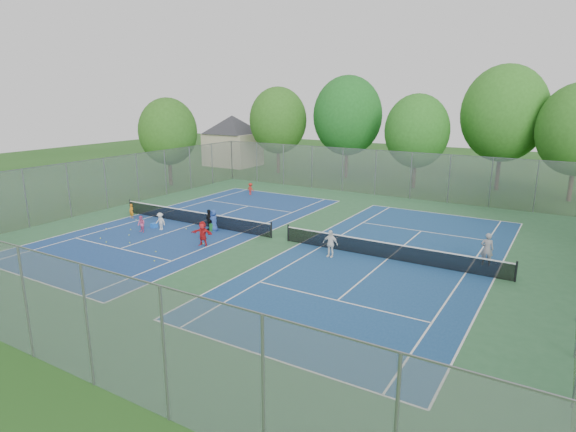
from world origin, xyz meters
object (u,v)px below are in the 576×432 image
at_px(net_left, 194,218).
at_px(ball_hopper, 212,227).
at_px(instructor, 487,249).
at_px(net_right, 388,251).
at_px(ball_crate, 154,226).

height_order(net_left, ball_hopper, net_left).
bearing_deg(instructor, net_right, 10.42).
relative_size(net_right, ball_crate, 35.75).
xyz_separation_m(net_left, ball_hopper, (2.17, -0.68, -0.20)).
relative_size(ball_crate, ball_hopper, 0.71).
relative_size(net_right, ball_hopper, 25.27).
bearing_deg(net_left, net_right, 0.00).
distance_m(net_left, instructor, 18.84).
height_order(net_right, instructor, instructor).
bearing_deg(instructor, net_left, -4.47).
distance_m(net_right, ball_hopper, 11.85).
distance_m(net_left, net_right, 14.00).
height_order(ball_hopper, instructor, instructor).
height_order(net_left, instructor, instructor).
relative_size(net_left, net_right, 1.00).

